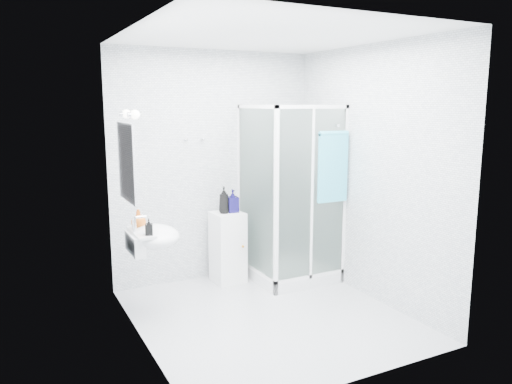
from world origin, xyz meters
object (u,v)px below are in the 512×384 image
shampoo_bottle_a (224,200)px  shampoo_bottle_b (233,201)px  wall_basin (152,237)px  hand_towel (333,165)px  shower_enclosure (288,242)px  storage_cabinet (228,247)px  soap_dispenser_black (149,227)px  soap_dispenser_orange (138,219)px

shampoo_bottle_a → shampoo_bottle_b: bearing=2.2°
wall_basin → hand_towel: size_ratio=0.74×
shower_enclosure → storage_cabinet: shower_enclosure is taller
wall_basin → soap_dispenser_black: bearing=-111.1°
storage_cabinet → soap_dispenser_black: 1.44m
shower_enclosure → shampoo_bottle_a: (-0.67, 0.27, 0.51)m
shower_enclosure → hand_towel: shower_enclosure is taller
storage_cabinet → shampoo_bottle_b: 0.54m
shampoo_bottle_a → shampoo_bottle_b: (0.11, 0.00, -0.02)m
hand_towel → shampoo_bottle_a: 1.26m
hand_towel → soap_dispenser_black: hand_towel is taller
shampoo_bottle_b → soap_dispenser_black: shampoo_bottle_b is taller
shower_enclosure → soap_dispenser_black: (-1.72, -0.48, 0.49)m
shower_enclosure → wall_basin: 1.72m
shower_enclosure → shampoo_bottle_a: 0.88m
soap_dispenser_orange → storage_cabinet: bearing=23.0°
soap_dispenser_black → hand_towel: bearing=2.4°
wall_basin → soap_dispenser_orange: (-0.09, 0.12, 0.16)m
shower_enclosure → soap_dispenser_orange: size_ratio=11.20×
hand_towel → soap_dispenser_black: bearing=-177.6°
hand_towel → shampoo_bottle_b: size_ratio=2.95×
storage_cabinet → hand_towel: (0.94, -0.68, 0.96)m
shower_enclosure → soap_dispenser_orange: (-1.74, -0.20, 0.50)m
shampoo_bottle_b → soap_dispenser_orange: (-1.18, -0.47, 0.02)m
shampoo_bottle_b → soap_dispenser_black: size_ratio=1.76×
storage_cabinet → hand_towel: bearing=-38.6°
wall_basin → soap_dispenser_black: size_ratio=3.82×
shampoo_bottle_a → soap_dispenser_black: shampoo_bottle_a is taller
wall_basin → hand_towel: bearing=-2.5°
storage_cabinet → hand_towel: hand_towel is taller
hand_towel → soap_dispenser_orange: 2.10m
shampoo_bottle_a → shampoo_bottle_b: shampoo_bottle_a is taller
shower_enclosure → storage_cabinet: bearing=156.1°
hand_towel → soap_dispenser_black: size_ratio=5.20×
storage_cabinet → hand_towel: 1.50m
shower_enclosure → shampoo_bottle_b: (-0.56, 0.28, 0.49)m
shampoo_bottle_a → soap_dispenser_black: size_ratio=2.05×
storage_cabinet → shampoo_bottle_a: shampoo_bottle_a is taller
wall_basin → shampoo_bottle_b: shampoo_bottle_b is taller
shower_enclosure → shampoo_bottle_b: 0.79m
wall_basin → shampoo_bottle_a: (0.99, 0.59, 0.16)m
shower_enclosure → wall_basin: bearing=-169.2°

